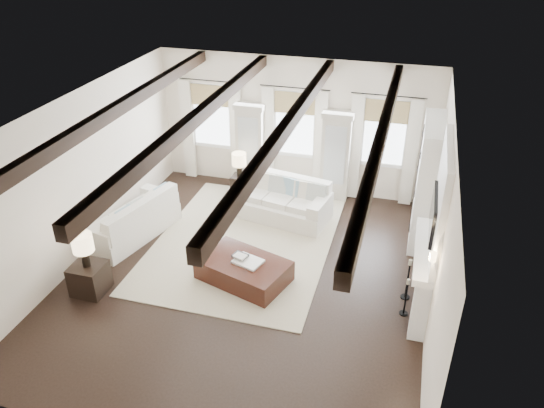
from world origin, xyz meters
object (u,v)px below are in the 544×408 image
(sofa_back, at_px, (282,201))
(ottoman, at_px, (244,270))
(sofa_left, at_px, (133,221))
(side_table_front, at_px, (90,278))
(side_table_back, at_px, (240,186))

(sofa_back, distance_m, ottoman, 2.43)
(sofa_back, bearing_deg, sofa_left, -149.39)
(sofa_back, xyz_separation_m, sofa_left, (-2.75, -1.63, -0.01))
(sofa_left, relative_size, ottoman, 1.42)
(sofa_left, xyz_separation_m, side_table_front, (0.14, -1.86, -0.08))
(side_table_front, relative_size, side_table_back, 1.02)
(ottoman, bearing_deg, side_table_back, 127.49)
(sofa_back, distance_m, sofa_left, 3.20)
(sofa_back, bearing_deg, side_table_front, -126.85)
(side_table_back, bearing_deg, sofa_left, -125.11)
(side_table_front, height_order, side_table_back, side_table_front)
(sofa_left, relative_size, side_table_back, 4.07)
(sofa_back, height_order, sofa_left, sofa_back)
(side_table_front, bearing_deg, sofa_back, 53.15)
(sofa_left, height_order, side_table_back, sofa_left)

